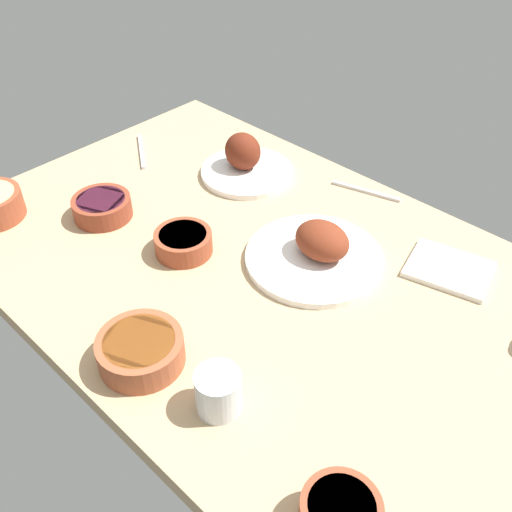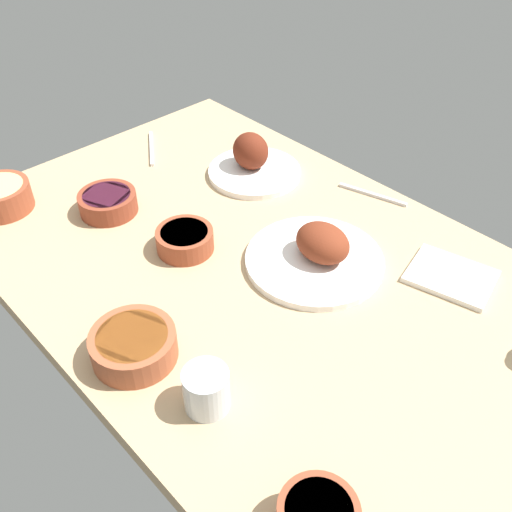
{
  "view_description": "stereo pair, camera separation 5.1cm",
  "coord_description": "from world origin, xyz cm",
  "views": [
    {
      "loc": [
        -65.32,
        68.61,
        86.07
      ],
      "look_at": [
        0.0,
        0.0,
        6.0
      ],
      "focal_mm": 40.52,
      "sensor_mm": 36.0,
      "label": 1
    },
    {
      "loc": [
        -68.95,
        64.96,
        86.07
      ],
      "look_at": [
        0.0,
        0.0,
        6.0
      ],
      "focal_mm": 40.52,
      "sensor_mm": 36.0,
      "label": 2
    }
  ],
  "objects": [
    {
      "name": "dining_table",
      "position": [
        0.0,
        0.0,
        2.0
      ],
      "size": [
        140.0,
        90.0,
        4.0
      ],
      "primitive_type": "cube",
      "color": "tan",
      "rests_on": "ground"
    },
    {
      "name": "folded_napkin",
      "position": [
        -31.72,
        -26.39,
        4.6
      ],
      "size": [
        19.74,
        17.11,
        1.2
      ],
      "primitive_type": "cube",
      "rotation": [
        0.0,
        0.0,
        0.24
      ],
      "color": "white",
      "rests_on": "dining_table"
    },
    {
      "name": "fork_loose",
      "position": [
        55.83,
        -12.12,
        4.4
      ],
      "size": [
        15.8,
        11.15,
        0.8
      ],
      "primitive_type": "cube",
      "rotation": [
        0.0,
        0.0,
        2.54
      ],
      "color": "silver",
      "rests_on": "dining_table"
    },
    {
      "name": "water_tumbler",
      "position": [
        -20.9,
        30.93,
        7.95
      ],
      "size": [
        7.85,
        7.85,
        7.9
      ],
      "primitive_type": "cylinder",
      "color": "silver",
      "rests_on": "dining_table"
    },
    {
      "name": "spoon_loose",
      "position": [
        -1.3,
        -38.99,
        4.4
      ],
      "size": [
        17.5,
        5.7,
        0.8
      ],
      "primitive_type": "cube",
      "rotation": [
        0.0,
        0.0,
        0.27
      ],
      "color": "silver",
      "rests_on": "dining_table"
    },
    {
      "name": "bowl_soup",
      "position": [
        -3.77,
        33.78,
        7.02
      ],
      "size": [
        15.65,
        15.65,
        5.55
      ],
      "color": "#A35133",
      "rests_on": "dining_table"
    },
    {
      "name": "bowl_onions",
      "position": [
        38.39,
        12.66,
        6.72
      ],
      "size": [
        13.85,
        13.85,
        4.97
      ],
      "color": "brown",
      "rests_on": "dining_table"
    },
    {
      "name": "bowl_sauce",
      "position": [
        14.33,
        8.1,
        6.69
      ],
      "size": [
        12.75,
        12.75,
        4.91
      ],
      "color": "brown",
      "rests_on": "dining_table"
    },
    {
      "name": "plate_far_side",
      "position": [
        -8.94,
        -9.76,
        6.6
      ],
      "size": [
        29.99,
        29.99,
        9.22
      ],
      "color": "white",
      "rests_on": "dining_table"
    },
    {
      "name": "plate_center_main",
      "position": [
        27.19,
        -24.4,
        7.33
      ],
      "size": [
        24.29,
        24.29,
        11.02
      ],
      "color": "white",
      "rests_on": "dining_table"
    }
  ]
}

